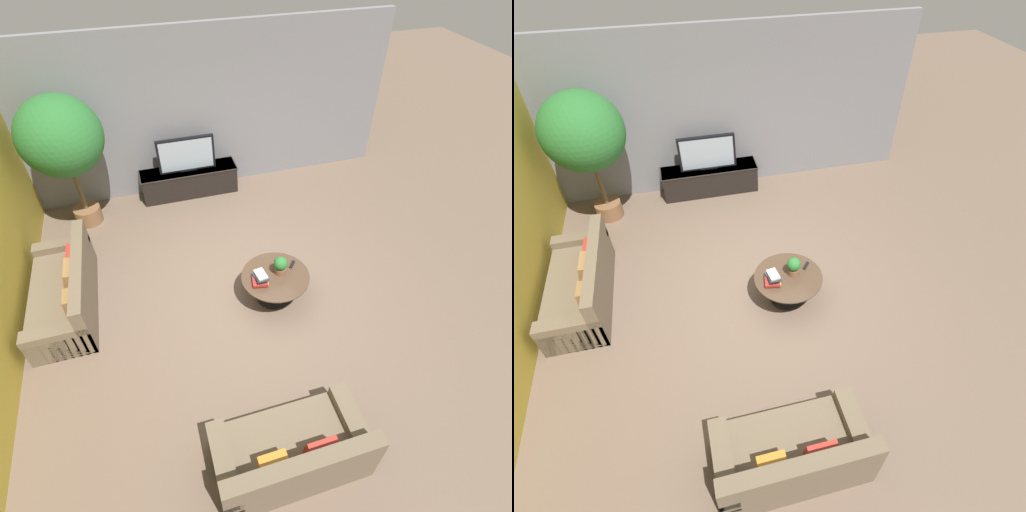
{
  "view_description": "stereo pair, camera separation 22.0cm",
  "coord_description": "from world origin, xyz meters",
  "views": [
    {
      "loc": [
        -1.07,
        -3.93,
        4.7
      ],
      "look_at": [
        0.18,
        0.21,
        0.55
      ],
      "focal_mm": 28.0,
      "sensor_mm": 36.0,
      "label": 1
    },
    {
      "loc": [
        -0.86,
        -3.99,
        4.7
      ],
      "look_at": [
        0.18,
        0.21,
        0.55
      ],
      "focal_mm": 28.0,
      "sensor_mm": 36.0,
      "label": 2
    }
  ],
  "objects": [
    {
      "name": "remote_black",
      "position": [
        0.68,
        -0.03,
        0.46
      ],
      "size": [
        0.13,
        0.15,
        0.02
      ],
      "primitive_type": "cube",
      "rotation": [
        0.0,
        0.0,
        -0.69
      ],
      "color": "black",
      "rests_on": "coffee_table"
    },
    {
      "name": "ground_plane",
      "position": [
        0.0,
        0.0,
        0.0
      ],
      "size": [
        24.0,
        24.0,
        0.0
      ],
      "primitive_type": "plane",
      "color": "brown"
    },
    {
      "name": "television",
      "position": [
        -0.38,
        2.94,
        0.87
      ],
      "size": [
        1.08,
        0.13,
        0.66
      ],
      "color": "black",
      "rests_on": "media_console"
    },
    {
      "name": "coffee_table",
      "position": [
        0.36,
        -0.17,
        0.32
      ],
      "size": [
        1.01,
        1.01,
        0.45
      ],
      "color": "black",
      "rests_on": "ground"
    },
    {
      "name": "back_wall_stone",
      "position": [
        0.0,
        3.26,
        1.5
      ],
      "size": [
        7.4,
        0.12,
        3.0
      ],
      "primitive_type": "cube",
      "color": "slate",
      "rests_on": "ground"
    },
    {
      "name": "book_stack",
      "position": [
        0.12,
        -0.21,
        0.52
      ],
      "size": [
        0.26,
        0.28,
        0.15
      ],
      "color": "gold",
      "rests_on": "coffee_table"
    },
    {
      "name": "potted_palm_tall",
      "position": [
        -2.35,
        2.58,
        1.66
      ],
      "size": [
        1.33,
        1.33,
        2.35
      ],
      "color": "brown",
      "rests_on": "ground"
    },
    {
      "name": "couch_near_entry",
      "position": [
        -0.25,
        -2.51,
        0.28
      ],
      "size": [
        1.63,
        0.84,
        0.84
      ],
      "rotation": [
        0.0,
        0.0,
        3.14
      ],
      "color": "brown",
      "rests_on": "ground"
    },
    {
      "name": "potted_plant_tabletop",
      "position": [
        0.45,
        -0.13,
        0.6
      ],
      "size": [
        0.21,
        0.21,
        0.29
      ],
      "color": "brown",
      "rests_on": "coffee_table"
    },
    {
      "name": "media_console",
      "position": [
        -0.38,
        2.94,
        0.28
      ],
      "size": [
        1.89,
        0.5,
        0.54
      ],
      "color": "black",
      "rests_on": "ground"
    },
    {
      "name": "couch_by_wall",
      "position": [
        -2.62,
        0.54,
        0.29
      ],
      "size": [
        0.84,
        1.93,
        0.84
      ],
      "rotation": [
        0.0,
        0.0,
        -1.57
      ],
      "color": "brown",
      "rests_on": "ground"
    }
  ]
}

